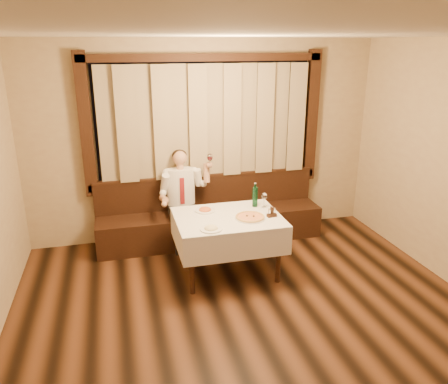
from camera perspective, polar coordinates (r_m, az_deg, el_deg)
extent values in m
cube|color=black|center=(4.25, 6.85, -21.34)|extent=(5.00, 6.00, 0.01)
cube|color=silver|center=(3.25, 8.88, 19.88)|extent=(5.00, 6.00, 0.01)
cube|color=tan|center=(6.27, -2.51, 6.62)|extent=(5.00, 0.01, 2.80)
cube|color=black|center=(6.20, -2.52, 9.30)|extent=(3.00, 0.02, 1.60)
cube|color=orange|center=(6.14, -8.89, 6.15)|extent=(0.50, 0.01, 0.40)
cube|color=black|center=(6.36, -2.33, 1.66)|extent=(3.30, 0.12, 0.10)
cube|color=black|center=(6.08, -2.55, 17.16)|extent=(3.30, 0.12, 0.10)
cube|color=black|center=(6.04, -17.61, 8.18)|extent=(0.16, 0.12, 1.90)
cube|color=black|center=(6.67, 11.32, 9.64)|extent=(0.16, 0.12, 1.90)
cube|color=#927C5E|center=(6.10, -2.32, 9.15)|extent=(2.90, 0.08, 1.55)
cube|color=black|center=(6.34, -1.76, -4.42)|extent=(3.20, 0.60, 0.45)
cube|color=black|center=(6.39, -2.27, 0.11)|extent=(3.20, 0.12, 0.45)
cube|color=black|center=(6.32, -2.30, 2.22)|extent=(3.20, 0.14, 0.04)
cylinder|color=black|center=(5.00, -4.21, -9.58)|extent=(0.06, 0.06, 0.71)
cylinder|color=black|center=(5.25, 7.13, -8.18)|extent=(0.06, 0.06, 0.71)
cylinder|color=black|center=(5.65, -5.58, -6.08)|extent=(0.06, 0.06, 0.71)
cylinder|color=black|center=(5.88, 4.52, -5.03)|extent=(0.06, 0.06, 0.71)
cube|color=black|center=(5.26, 0.54, -3.47)|extent=(1.20, 0.90, 0.04)
cube|color=silver|center=(5.25, 0.54, -3.23)|extent=(1.26, 0.96, 0.01)
cube|color=silver|center=(4.90, 1.99, -7.18)|extent=(1.26, 0.01, 0.35)
cube|color=silver|center=(5.75, -0.69, -3.10)|extent=(1.26, 0.01, 0.35)
cube|color=silver|center=(5.21, -6.21, -5.65)|extent=(0.01, 0.96, 0.35)
cube|color=silver|center=(5.50, 6.91, -4.28)|extent=(0.01, 0.96, 0.35)
cylinder|color=white|center=(5.20, 3.42, -3.39)|extent=(0.37, 0.37, 0.01)
cylinder|color=#C2411D|center=(5.20, 3.42, -3.28)|extent=(0.33, 0.33, 0.01)
torus|color=tan|center=(5.20, 3.42, -3.24)|extent=(0.35, 0.35, 0.03)
sphere|color=black|center=(5.20, 3.01, -3.12)|extent=(0.02, 0.02, 0.02)
sphere|color=black|center=(5.20, 3.91, -3.17)|extent=(0.02, 0.02, 0.02)
cylinder|color=white|center=(5.42, -2.49, -2.43)|extent=(0.25, 0.25, 0.02)
ellipsoid|color=#BE4F1E|center=(5.40, -2.50, -2.01)|extent=(0.16, 0.16, 0.07)
cylinder|color=white|center=(4.89, -1.70, -4.86)|extent=(0.25, 0.25, 0.02)
ellipsoid|color=beige|center=(4.87, -1.70, -4.40)|extent=(0.16, 0.16, 0.07)
cylinder|color=#0F4A28|center=(5.54, 4.07, -0.65)|extent=(0.07, 0.07, 0.25)
cylinder|color=#0F4A28|center=(5.49, 4.11, 0.79)|extent=(0.03, 0.03, 0.06)
cylinder|color=silver|center=(5.48, 4.12, 1.13)|extent=(0.03, 0.03, 0.01)
cylinder|color=white|center=(5.56, 5.24, -1.98)|extent=(0.06, 0.06, 0.01)
cylinder|color=white|center=(5.54, 5.25, -1.46)|extent=(0.01, 0.01, 0.10)
ellipsoid|color=white|center=(5.51, 5.28, -0.54)|extent=(0.07, 0.07, 0.09)
cube|color=black|center=(5.27, 6.25, -3.03)|extent=(0.12, 0.07, 0.04)
cube|color=black|center=(5.25, 6.27, -2.41)|extent=(0.02, 0.06, 0.08)
cylinder|color=white|center=(5.24, 5.95, -2.65)|extent=(0.03, 0.03, 0.07)
cylinder|color=silver|center=(5.22, 5.96, -2.27)|extent=(0.03, 0.03, 0.01)
cylinder|color=white|center=(5.27, 6.58, -2.54)|extent=(0.03, 0.03, 0.07)
cylinder|color=silver|center=(5.25, 6.59, -2.16)|extent=(0.03, 0.03, 0.01)
cube|color=black|center=(6.05, -5.37, -2.59)|extent=(0.37, 0.42, 0.15)
cube|color=black|center=(5.97, -5.94, -6.05)|extent=(0.10, 0.11, 0.45)
cube|color=black|center=(6.00, -3.99, -5.86)|extent=(0.10, 0.11, 0.45)
ellipsoid|color=white|center=(6.07, -5.68, 0.74)|extent=(0.39, 0.24, 0.50)
cube|color=maroon|center=(5.96, -5.48, 0.12)|extent=(0.06, 0.01, 0.37)
cylinder|color=tan|center=(5.99, -5.77, 3.37)|extent=(0.09, 0.09, 0.07)
sphere|color=tan|center=(5.96, -5.80, 4.49)|extent=(0.20, 0.20, 0.20)
ellipsoid|color=black|center=(5.98, -5.85, 4.81)|extent=(0.20, 0.20, 0.15)
sphere|color=white|center=(5.99, -7.50, 2.46)|extent=(0.12, 0.12, 0.12)
sphere|color=white|center=(6.04, -3.99, 2.73)|extent=(0.12, 0.12, 0.12)
sphere|color=tan|center=(5.71, -7.81, -1.61)|extent=(0.08, 0.08, 0.08)
sphere|color=tan|center=(5.89, -1.95, 3.57)|extent=(0.09, 0.09, 0.09)
cylinder|color=white|center=(5.86, -1.90, 3.86)|extent=(0.01, 0.01, 0.10)
ellipsoid|color=white|center=(5.84, -1.91, 4.61)|extent=(0.08, 0.08, 0.10)
ellipsoid|color=#4C070F|center=(5.84, -1.90, 4.43)|extent=(0.06, 0.06, 0.06)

